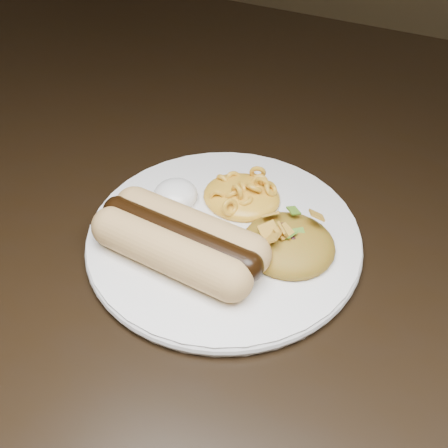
% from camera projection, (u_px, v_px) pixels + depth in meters
% --- Properties ---
extents(table, '(1.60, 0.90, 0.75)m').
position_uv_depth(table, '(352.00, 256.00, 0.63)').
color(table, black).
rests_on(table, floor).
extents(plate, '(0.30, 0.30, 0.01)m').
position_uv_depth(plate, '(224.00, 237.00, 0.51)').
color(plate, white).
rests_on(plate, table).
extents(hotdog, '(0.14, 0.08, 0.04)m').
position_uv_depth(hotdog, '(179.00, 240.00, 0.47)').
color(hotdog, tan).
rests_on(hotdog, plate).
extents(mac_and_cheese, '(0.09, 0.08, 0.03)m').
position_uv_depth(mac_and_cheese, '(242.00, 188.00, 0.53)').
color(mac_and_cheese, yellow).
rests_on(mac_and_cheese, plate).
extents(sour_cream, '(0.05, 0.05, 0.03)m').
position_uv_depth(sour_cream, '(175.00, 191.00, 0.53)').
color(sour_cream, white).
rests_on(sour_cream, plate).
extents(taco_salad, '(0.09, 0.08, 0.04)m').
position_uv_depth(taco_salad, '(289.00, 238.00, 0.48)').
color(taco_salad, '#A94711').
rests_on(taco_salad, plate).
extents(fork, '(0.08, 0.14, 0.00)m').
position_uv_depth(fork, '(187.00, 267.00, 0.49)').
color(fork, white).
rests_on(fork, table).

